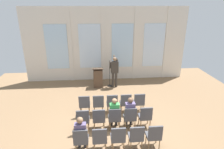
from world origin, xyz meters
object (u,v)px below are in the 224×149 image
audience_r2_c0 (81,132)px  chair_r0_c3 (126,102)px  lectern (98,78)px  chair_r2_c0 (81,139)px  chair_r0_c2 (112,103)px  chair_r0_c4 (139,101)px  chair_r1_c2 (115,117)px  chair_r2_c4 (154,135)px  speaker (115,70)px  chair_r0_c0 (85,104)px  chair_r0_c1 (98,103)px  chair_r1_c1 (99,118)px  mic_stand (110,81)px  chair_r2_c3 (136,136)px  chair_r1_c4 (145,116)px  audience_r1_c2 (114,112)px  chair_r2_c2 (118,137)px  chair_r2_c1 (100,138)px  chair_r1_c3 (130,116)px  chair_r1_c0 (83,119)px  audience_r1_c3 (130,111)px

audience_r2_c0 → chair_r0_c3: bearing=51.0°
lectern → chair_r2_c0: lectern is taller
chair_r0_c2 → chair_r0_c4: bearing=0.0°
lectern → chair_r1_c2: bearing=-82.3°
chair_r2_c4 → lectern: bearing=108.4°
chair_r1_c2 → chair_r2_c4: same height
chair_r0_c3 → speaker: bearing=94.0°
chair_r0_c0 → chair_r0_c1: 0.59m
chair_r1_c1 → mic_stand: bearing=80.2°
chair_r1_c2 → audience_r2_c0: (-1.18, -1.05, 0.19)m
mic_stand → chair_r2_c3: size_ratio=1.65×
speaker → chair_r1_c2: size_ratio=1.89×
speaker → chair_r1_c4: (0.79, -3.99, -0.50)m
audience_r1_c2 → chair_r2_c2: bearing=-90.0°
chair_r2_c0 → chair_r2_c1: same height
mic_stand → audience_r1_c2: (-0.12, -4.03, 0.38)m
chair_r0_c3 → chair_r1_c4: 1.28m
speaker → audience_r2_c0: size_ratio=1.37×
chair_r2_c1 → chair_r0_c3: bearing=62.5°
speaker → chair_r1_c3: size_ratio=1.89×
audience_r1_c2 → audience_r2_c0: size_ratio=1.00×
chair_r0_c1 → audience_r2_c0: audience_r2_c0 is taller
chair_r0_c0 → chair_r1_c3: size_ratio=1.00×
chair_r0_c2 → chair_r1_c0: (-1.18, -1.13, 0.00)m
lectern → chair_r0_c2: 2.99m
chair_r0_c3 → audience_r1_c2: audience_r1_c2 is taller
speaker → chair_r2_c3: (0.20, -5.12, -0.50)m
chair_r1_c4 → chair_r2_c0: (-2.36, -1.13, 0.00)m
chair_r0_c0 → chair_r2_c3: size_ratio=1.00×
chair_r0_c4 → chair_r2_c4: (0.00, -2.27, 0.00)m
chair_r1_c3 → audience_r1_c2: bearing=172.0°
chair_r0_c2 → chair_r2_c0: size_ratio=1.00×
speaker → audience_r1_c3: 3.93m
chair_r0_c4 → chair_r2_c1: same height
chair_r2_c4 → chair_r2_c3: bearing=180.0°
chair_r0_c1 → chair_r2_c4: size_ratio=1.00×
lectern → chair_r2_c2: (0.55, -5.21, -0.02)m
chair_r0_c2 → chair_r0_c3: same height
audience_r1_c2 → mic_stand: bearing=88.3°
speaker → chair_r0_c4: size_ratio=1.89×
chair_r1_c4 → audience_r1_c2: bearing=176.0°
chair_r2_c1 → chair_r2_c4: bearing=0.0°
chair_r0_c4 → chair_r2_c1: size_ratio=1.00×
chair_r2_c0 → chair_r2_c2: size_ratio=1.00×
mic_stand → lectern: bearing=-177.0°
chair_r0_c3 → chair_r2_c3: bearing=-90.0°
chair_r1_c4 → audience_r1_c3: bearing=172.0°
lectern → chair_r1_c4: (1.73, -4.07, -0.02)m
audience_r1_c3 → chair_r2_c3: bearing=-90.0°
lectern → chair_r0_c0: bearing=-102.0°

